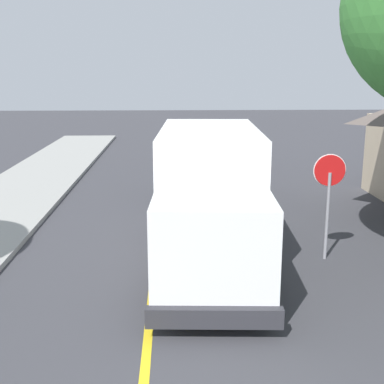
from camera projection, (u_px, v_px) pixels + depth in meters
name	position (u px, v px, depth m)	size (l,w,h in m)	color
centre_line_yellow	(155.00, 258.00, 12.67)	(0.16, 56.00, 0.01)	gold
box_truck	(210.00, 191.00, 12.15)	(2.75, 7.29, 3.20)	white
parked_car_near	(210.00, 176.00, 18.74)	(1.85, 4.42, 1.67)	black
parked_car_mid	(212.00, 150.00, 24.95)	(1.99, 4.47, 1.67)	#B7B7BC
stop_sign	(329.00, 186.00, 12.23)	(0.80, 0.10, 2.65)	gray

